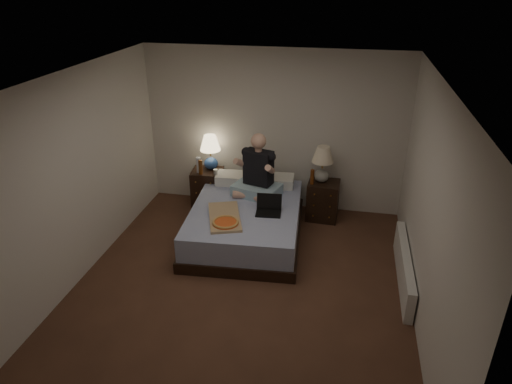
% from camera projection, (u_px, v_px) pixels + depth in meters
% --- Properties ---
extents(floor, '(4.00, 4.50, 0.00)m').
position_uv_depth(floor, '(241.00, 286.00, 5.57)').
color(floor, brown).
rests_on(floor, ground).
extents(ceiling, '(4.00, 4.50, 0.00)m').
position_uv_depth(ceiling, '(238.00, 80.00, 4.47)').
color(ceiling, white).
rests_on(ceiling, ground).
extents(wall_back, '(4.00, 0.00, 2.50)m').
position_uv_depth(wall_back, '(273.00, 131.00, 7.00)').
color(wall_back, silver).
rests_on(wall_back, ground).
extents(wall_front, '(4.00, 0.00, 2.50)m').
position_uv_depth(wall_front, '(162.00, 341.00, 3.04)').
color(wall_front, silver).
rests_on(wall_front, ground).
extents(wall_left, '(0.00, 4.50, 2.50)m').
position_uv_depth(wall_left, '(75.00, 179.00, 5.38)').
color(wall_left, silver).
rests_on(wall_left, ground).
extents(wall_right, '(0.00, 4.50, 2.50)m').
position_uv_depth(wall_right, '(430.00, 212.00, 4.66)').
color(wall_right, silver).
rests_on(wall_right, ground).
extents(bed, '(1.61, 2.07, 0.49)m').
position_uv_depth(bed, '(246.00, 222.00, 6.49)').
color(bed, '#5162A2').
rests_on(bed, floor).
extents(nightstand_left, '(0.52, 0.47, 0.62)m').
position_uv_depth(nightstand_left, '(208.00, 188.00, 7.34)').
color(nightstand_left, black).
rests_on(nightstand_left, floor).
extents(nightstand_right, '(0.48, 0.44, 0.60)m').
position_uv_depth(nightstand_right, '(323.00, 200.00, 6.98)').
color(nightstand_right, black).
rests_on(nightstand_right, floor).
extents(lamp_left, '(0.34, 0.34, 0.56)m').
position_uv_depth(lamp_left, '(211.00, 152.00, 7.15)').
color(lamp_left, '#284D96').
rests_on(lamp_left, nightstand_left).
extents(lamp_right, '(0.33, 0.33, 0.56)m').
position_uv_depth(lamp_right, '(322.00, 164.00, 6.76)').
color(lamp_right, gray).
rests_on(lamp_right, nightstand_right).
extents(water_bottle, '(0.07, 0.07, 0.25)m').
position_uv_depth(water_bottle, '(199.00, 165.00, 7.09)').
color(water_bottle, white).
rests_on(water_bottle, nightstand_left).
extents(soda_can, '(0.07, 0.07, 0.10)m').
position_uv_depth(soda_can, '(216.00, 172.00, 7.02)').
color(soda_can, '#ACACA7').
rests_on(soda_can, nightstand_left).
extents(beer_bottle_left, '(0.06, 0.06, 0.23)m').
position_uv_depth(beer_bottle_left, '(201.00, 167.00, 7.04)').
color(beer_bottle_left, '#63320E').
rests_on(beer_bottle_left, nightstand_left).
extents(beer_bottle_right, '(0.06, 0.06, 0.23)m').
position_uv_depth(beer_bottle_right, '(312.00, 177.00, 6.76)').
color(beer_bottle_right, '#5A290C').
rests_on(beer_bottle_right, nightstand_right).
extents(person, '(0.78, 0.69, 0.93)m').
position_uv_depth(person, '(257.00, 166.00, 6.52)').
color(person, black).
rests_on(person, bed).
extents(laptop, '(0.36, 0.31, 0.24)m').
position_uv_depth(laptop, '(269.00, 206.00, 6.14)').
color(laptop, black).
rests_on(laptop, bed).
extents(pizza_box, '(0.63, 0.85, 0.08)m').
position_uv_depth(pizza_box, '(226.00, 223.00, 5.89)').
color(pizza_box, tan).
rests_on(pizza_box, bed).
extents(radiator, '(0.10, 1.60, 0.40)m').
position_uv_depth(radiator, '(404.00, 267.00, 5.58)').
color(radiator, silver).
rests_on(radiator, floor).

